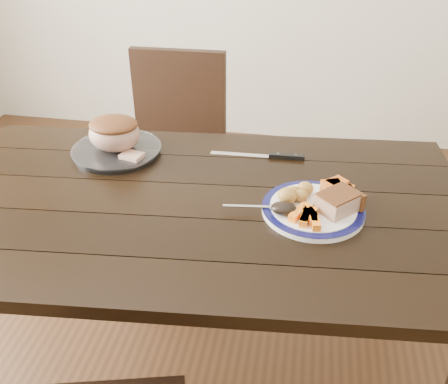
% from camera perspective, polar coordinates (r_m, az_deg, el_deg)
% --- Properties ---
extents(ground, '(4.00, 4.00, 0.00)m').
position_cam_1_polar(ground, '(1.99, -2.30, -19.27)').
color(ground, '#472B16').
rests_on(ground, ground).
extents(dining_table, '(1.67, 1.04, 0.75)m').
position_cam_1_polar(dining_table, '(1.52, -2.84, -3.84)').
color(dining_table, black).
rests_on(dining_table, ground).
extents(chair_far, '(0.43, 0.44, 0.93)m').
position_cam_1_polar(chair_far, '(2.26, -5.54, 5.16)').
color(chair_far, black).
rests_on(chair_far, ground).
extents(dinner_plate, '(0.29, 0.29, 0.02)m').
position_cam_1_polar(dinner_plate, '(1.44, 10.13, -2.02)').
color(dinner_plate, white).
rests_on(dinner_plate, dining_table).
extents(plate_rim, '(0.29, 0.29, 0.02)m').
position_cam_1_polar(plate_rim, '(1.43, 10.16, -1.74)').
color(plate_rim, '#0C0D3E').
rests_on(plate_rim, dinner_plate).
extents(serving_platter, '(0.30, 0.30, 0.02)m').
position_cam_1_polar(serving_platter, '(1.75, -12.15, 4.58)').
color(serving_platter, white).
rests_on(serving_platter, dining_table).
extents(pork_slice, '(0.14, 0.14, 0.05)m').
position_cam_1_polar(pork_slice, '(1.41, 12.86, -1.18)').
color(pork_slice, tan).
rests_on(pork_slice, dinner_plate).
extents(roasted_potatoes, '(0.10, 0.10, 0.05)m').
position_cam_1_polar(roasted_potatoes, '(1.44, 8.15, -0.13)').
color(roasted_potatoes, gold).
rests_on(roasted_potatoes, dinner_plate).
extents(carrot_batons, '(0.09, 0.11, 0.02)m').
position_cam_1_polar(carrot_batons, '(1.37, 9.52, -2.75)').
color(carrot_batons, orange).
rests_on(carrot_batons, dinner_plate).
extents(pumpkin_wedges, '(0.10, 0.10, 0.04)m').
position_cam_1_polar(pumpkin_wedges, '(1.48, 12.95, 0.22)').
color(pumpkin_wedges, orange).
rests_on(pumpkin_wedges, dinner_plate).
extents(dark_mushroom, '(0.07, 0.05, 0.03)m').
position_cam_1_polar(dark_mushroom, '(1.38, 6.85, -1.85)').
color(dark_mushroom, black).
rests_on(dark_mushroom, dinner_plate).
extents(fork, '(0.18, 0.04, 0.00)m').
position_cam_1_polar(fork, '(1.41, 4.03, -1.74)').
color(fork, silver).
rests_on(fork, dinner_plate).
extents(roast_joint, '(0.17, 0.15, 0.11)m').
position_cam_1_polar(roast_joint, '(1.72, -12.40, 6.48)').
color(roast_joint, tan).
rests_on(roast_joint, serving_platter).
extents(cut_slice, '(0.08, 0.07, 0.02)m').
position_cam_1_polar(cut_slice, '(1.67, -10.47, 4.03)').
color(cut_slice, tan).
rests_on(cut_slice, serving_platter).
extents(carving_knife, '(0.32, 0.03, 0.01)m').
position_cam_1_polar(carving_knife, '(1.70, 5.84, 4.14)').
color(carving_knife, silver).
rests_on(carving_knife, dining_table).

